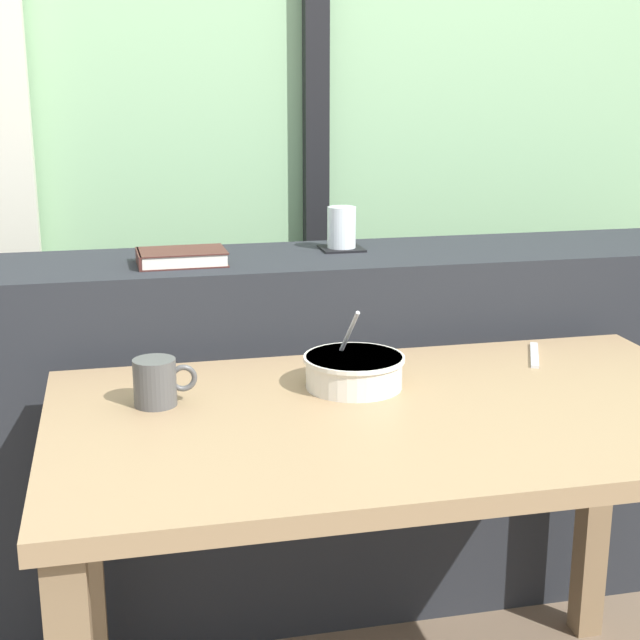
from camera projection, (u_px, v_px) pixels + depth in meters
The scene contains 10 objects.
outdoor_backdrop at pixel (265, 36), 2.65m from camera, with size 4.80×0.08×2.80m, color #8EBC89.
window_divider_post at pixel (316, 72), 2.64m from camera, with size 0.07×0.05×2.60m, color black.
dark_console_ledge at pixel (315, 432), 2.27m from camera, with size 2.80×0.37×0.89m, color #23262B.
breakfast_table at pixel (402, 464), 1.65m from camera, with size 1.24×0.72×0.72m.
coaster_square at pixel (341, 249), 2.22m from camera, with size 0.10×0.10×0.01m, color black.
juice_glass at pixel (342, 229), 2.21m from camera, with size 0.07×0.07×0.10m.
closed_book at pixel (181, 257), 2.04m from camera, with size 0.20×0.14×0.03m.
soup_bowl at pixel (354, 371), 1.73m from camera, with size 0.19×0.19×0.15m.
fork_utensil at pixel (534, 355), 1.93m from camera, with size 0.02×0.17×0.01m, color silver.
ceramic_mug at pixel (156, 382), 1.63m from camera, with size 0.11×0.08×0.08m.
Camera 1 is at (-0.46, -1.52, 1.29)m, focal length 51.83 mm.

